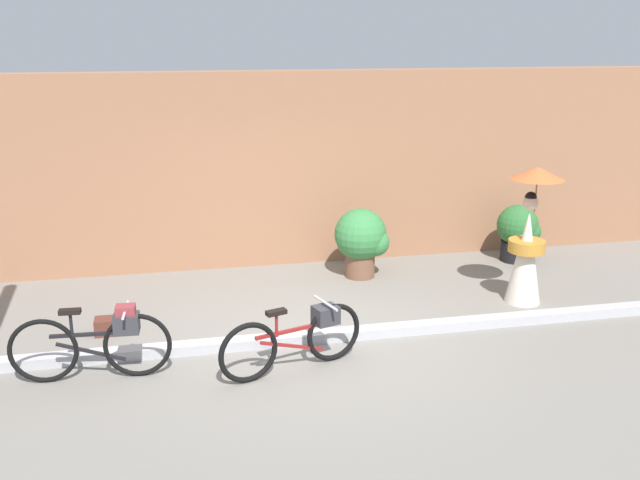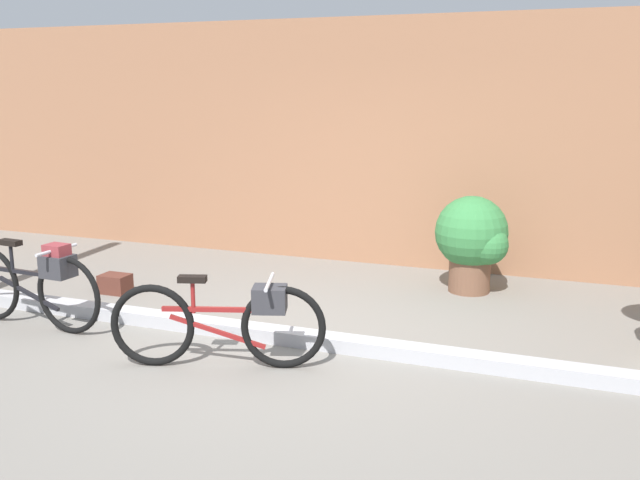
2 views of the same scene
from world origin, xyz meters
The scene contains 9 objects.
ground_plane centered at (0.00, 0.00, 0.00)m, with size 30.00×30.00×0.00m, color gray.
building_wall centered at (0.00, 3.18, 1.50)m, with size 14.00×0.40×3.00m, color #9E6B4C.
sidewalk_curb centered at (0.00, 0.00, 0.06)m, with size 14.00×0.20×0.12m, color #B2B2B7.
bicycle_near_officer centered at (-2.34, -0.44, 0.44)m, with size 1.68×0.48×0.82m.
bicycle_far_side centered at (-0.25, -0.67, 0.39)m, with size 1.65×0.65×0.75m.
person_with_parasol centered at (3.13, 0.68, 0.89)m, with size 0.70×0.70×1.87m.
potted_plant_by_door centered at (1.24, 2.14, 0.59)m, with size 0.80×0.78×1.05m.
potted_plant_small centered at (3.90, 2.37, 0.50)m, with size 0.67×0.66×0.92m.
backpack_on_pavement centered at (-2.36, 0.74, 0.11)m, with size 0.31×0.23×0.20m.
Camera 1 is at (-1.48, -7.57, 3.55)m, focal length 39.52 mm.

